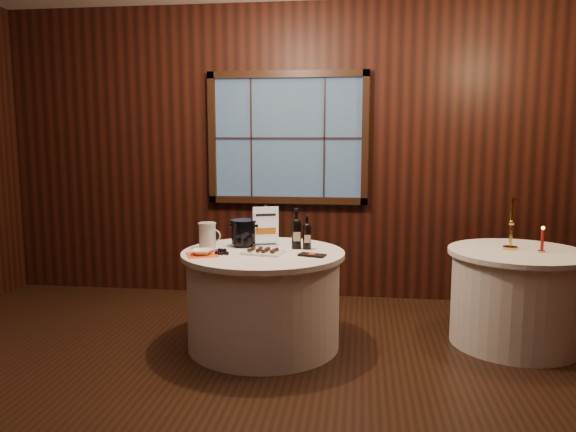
# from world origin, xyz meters

# --- Properties ---
(ground) EXTENTS (6.00, 6.00, 0.00)m
(ground) POSITION_xyz_m (0.00, 0.00, 0.00)
(ground) COLOR black
(ground) RESTS_ON ground
(back_wall) EXTENTS (6.00, 0.10, 3.00)m
(back_wall) POSITION_xyz_m (0.00, 2.48, 1.54)
(back_wall) COLOR black
(back_wall) RESTS_ON ground
(main_table) EXTENTS (1.28, 1.28, 0.77)m
(main_table) POSITION_xyz_m (0.00, 1.00, 0.39)
(main_table) COLOR silver
(main_table) RESTS_ON ground
(side_table) EXTENTS (1.08, 1.08, 0.77)m
(side_table) POSITION_xyz_m (2.00, 1.30, 0.39)
(side_table) COLOR silver
(side_table) RESTS_ON ground
(sign_stand) EXTENTS (0.20, 0.15, 0.34)m
(sign_stand) POSITION_xyz_m (-0.02, 1.21, 0.89)
(sign_stand) COLOR silver
(sign_stand) RESTS_ON main_table
(port_bottle_left) EXTENTS (0.08, 0.09, 0.33)m
(port_bottle_left) POSITION_xyz_m (0.25, 1.14, 0.91)
(port_bottle_left) COLOR black
(port_bottle_left) RESTS_ON main_table
(port_bottle_right) EXTENTS (0.07, 0.07, 0.28)m
(port_bottle_right) POSITION_xyz_m (0.33, 1.13, 0.89)
(port_bottle_right) COLOR black
(port_bottle_right) RESTS_ON main_table
(ice_bucket) EXTENTS (0.22, 0.22, 0.22)m
(ice_bucket) POSITION_xyz_m (-0.19, 1.18, 0.89)
(ice_bucket) COLOR black
(ice_bucket) RESTS_ON main_table
(chocolate_plate) EXTENTS (0.34, 0.26, 0.04)m
(chocolate_plate) POSITION_xyz_m (0.02, 0.91, 0.79)
(chocolate_plate) COLOR white
(chocolate_plate) RESTS_ON main_table
(chocolate_box) EXTENTS (0.22, 0.15, 0.02)m
(chocolate_box) POSITION_xyz_m (0.40, 0.87, 0.78)
(chocolate_box) COLOR black
(chocolate_box) RESTS_ON main_table
(grape_bunch) EXTENTS (0.19, 0.10, 0.04)m
(grape_bunch) POSITION_xyz_m (-0.29, 0.85, 0.79)
(grape_bunch) COLOR black
(grape_bunch) RESTS_ON main_table
(glass_pitcher) EXTENTS (0.19, 0.15, 0.21)m
(glass_pitcher) POSITION_xyz_m (-0.46, 1.06, 0.88)
(glass_pitcher) COLOR silver
(glass_pitcher) RESTS_ON main_table
(orange_napkin) EXTENTS (0.30, 0.30, 0.00)m
(orange_napkin) POSITION_xyz_m (-0.44, 0.81, 0.77)
(orange_napkin) COLOR #F04814
(orange_napkin) RESTS_ON main_table
(cracker_bowl) EXTENTS (0.18, 0.18, 0.04)m
(cracker_bowl) POSITION_xyz_m (-0.44, 0.81, 0.79)
(cracker_bowl) COLOR white
(cracker_bowl) RESTS_ON orange_napkin
(brass_candlestick) EXTENTS (0.12, 0.12, 0.42)m
(brass_candlestick) POSITION_xyz_m (1.95, 1.34, 0.92)
(brass_candlestick) COLOR gold
(brass_candlestick) RESTS_ON side_table
(red_candle) EXTENTS (0.06, 0.06, 0.21)m
(red_candle) POSITION_xyz_m (2.16, 1.25, 0.85)
(red_candle) COLOR gold
(red_candle) RESTS_ON side_table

